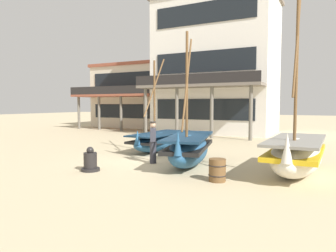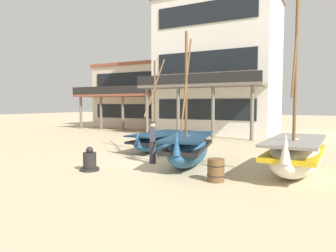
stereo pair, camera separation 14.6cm
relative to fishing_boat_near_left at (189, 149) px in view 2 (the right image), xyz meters
The scene contains 9 objects.
ground_plane 1.71m from the fishing_boat_near_left, behind, with size 120.00×120.00×0.00m, color tan.
fishing_boat_near_left is the anchor object (origin of this frame).
fishing_boat_centre_large 3.84m from the fishing_boat_near_left, ahead, with size 1.74×4.49×6.51m.
fishing_boat_far_right 3.88m from the fishing_boat_near_left, 136.10° to the left, with size 1.66×4.23×4.67m.
fisherman_by_hull 1.48m from the fishing_boat_near_left, 167.73° to the right, with size 0.38×0.42×1.68m.
capstan_winch 3.74m from the fishing_boat_near_left, 136.49° to the right, with size 0.67×0.67×0.87m.
wooden_barrel 2.63m from the fishing_boat_near_left, 46.95° to the right, with size 0.56×0.56×0.70m.
harbor_building_main 15.60m from the fishing_boat_near_left, 104.62° to the left, with size 9.73×8.68×11.06m.
harbor_building_annex 21.61m from the fishing_boat_near_left, 126.80° to the left, with size 9.05×9.78×6.43m.
Camera 2 is at (6.45, -11.08, 2.38)m, focal length 33.00 mm.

